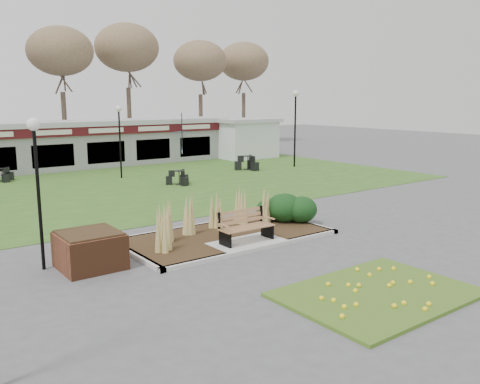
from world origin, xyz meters
TOP-DOWN VIEW (x-y plane):
  - ground at (0.00, 0.00)m, footprint 100.00×100.00m
  - lawn at (0.00, 12.00)m, footprint 34.00×16.00m
  - flower_bed at (0.00, -4.60)m, footprint 4.20×3.00m
  - planting_bed at (1.27, 1.35)m, footprint 6.75×3.40m
  - park_bench at (0.00, 0.25)m, footprint 1.70×0.66m
  - brick_planter at (-4.40, 1.00)m, footprint 1.50×1.50m
  - food_pavilion at (0.00, 19.96)m, footprint 24.60×3.40m
  - service_hut at (13.50, 18.00)m, footprint 4.40×3.40m
  - tree_backdrop at (0.00, 28.00)m, footprint 47.24×5.24m
  - lamp_post_mid_left at (-5.40, 1.59)m, footprint 0.32×0.32m
  - lamp_post_mid_right at (2.31, 14.33)m, footprint 0.32×0.32m
  - lamp_post_far_right at (12.98, 12.16)m, footprint 0.39×0.39m
  - bistro_set_b at (-3.10, 17.00)m, footprint 1.27×1.15m
  - bistro_set_c at (9.79, 12.83)m, footprint 1.57×1.41m
  - bistro_set_d at (3.79, 10.67)m, footprint 1.31×1.13m
  - patio_umbrella at (8.27, 18.00)m, footprint 2.02×2.05m

SIDE VIEW (x-z plane):
  - ground at x=0.00m, z-range 0.00..0.00m
  - lawn at x=0.00m, z-range 0.00..0.02m
  - flower_bed at x=0.00m, z-range -0.01..0.15m
  - bistro_set_b at x=-3.10m, z-range -0.09..0.58m
  - bistro_set_d at x=3.79m, z-range -0.10..0.60m
  - bistro_set_c at x=9.79m, z-range -0.12..0.71m
  - planting_bed at x=1.27m, z-range -0.27..1.00m
  - brick_planter at x=-4.40m, z-range 0.00..0.95m
  - park_bench at x=0.00m, z-range 0.12..1.05m
  - patio_umbrella at x=8.27m, z-range 0.30..2.52m
  - service_hut at x=13.50m, z-range 0.04..2.86m
  - food_pavilion at x=0.00m, z-range 0.03..2.93m
  - lamp_post_mid_left at x=-5.40m, z-range 0.87..4.69m
  - lamp_post_mid_right at x=2.31m, z-range 0.89..4.78m
  - lamp_post_far_right at x=12.98m, z-range 1.09..5.84m
  - tree_backdrop at x=0.00m, z-range 3.18..13.54m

